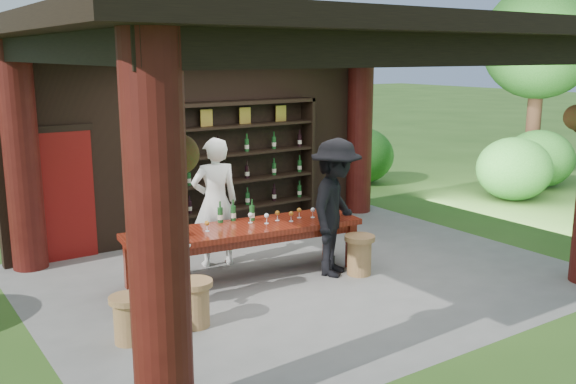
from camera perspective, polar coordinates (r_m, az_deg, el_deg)
ground at (r=9.25m, az=1.40°, el=-7.42°), size 90.00×90.00×0.00m
pavilion at (r=9.11m, az=-0.17°, el=6.06°), size 7.50×6.00×3.60m
wine_shelf at (r=11.22m, az=-3.66°, el=2.21°), size 2.64×0.40×2.32m
tasting_table at (r=9.01m, az=-3.87°, el=-3.75°), size 3.43×1.24×0.75m
stool_near_left at (r=7.59m, az=-8.27°, el=-9.65°), size 0.42×0.42×0.56m
stool_near_right at (r=9.25m, az=6.36°, el=-5.49°), size 0.44×0.44×0.57m
stool_far_left at (r=7.32m, az=-14.00°, el=-10.82°), size 0.41×0.41×0.53m
host at (r=9.51m, az=-6.50°, el=-0.91°), size 0.78×0.60×1.92m
guest_woman at (r=7.83m, az=-10.85°, el=-5.58°), size 0.83×0.72×1.48m
guest_man at (r=9.06m, az=4.25°, el=-1.40°), size 1.45×1.33×1.96m
table_bottles at (r=9.20m, az=-4.72°, el=-1.67°), size 0.51×0.24×0.31m
table_glasses at (r=9.15m, az=-1.36°, el=-2.23°), size 1.70×0.33×0.15m
napkin_basket at (r=8.52m, az=-10.37°, el=-3.55°), size 0.28×0.21×0.14m
shrubs at (r=11.99m, az=10.91°, el=-0.30°), size 15.75×8.99×1.36m
trees at (r=11.84m, az=11.27°, el=13.23°), size 20.20×11.76×4.80m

